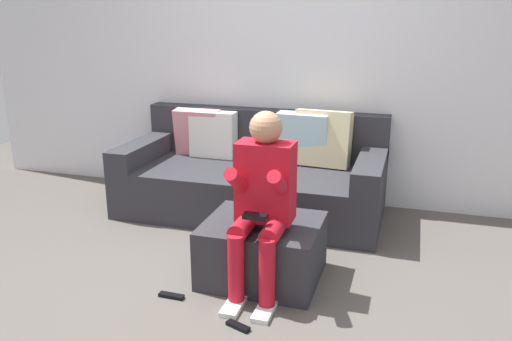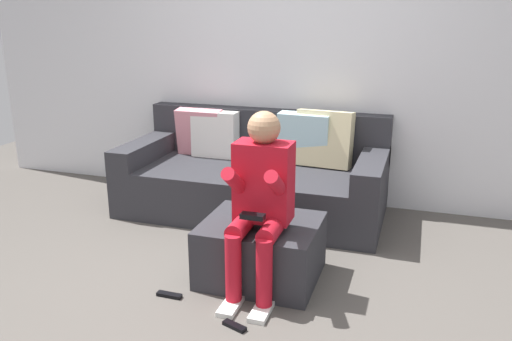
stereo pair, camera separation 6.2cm
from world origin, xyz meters
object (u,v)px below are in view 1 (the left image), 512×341
Objects in this scene: couch_sectional at (254,176)px; remote_near_ottoman at (238,326)px; remote_by_storage_bin at (171,296)px; ottoman at (263,250)px; person_seated at (262,194)px.

couch_sectional reaches higher than remote_near_ottoman.
remote_near_ottoman is 0.91× the size of remote_by_storage_bin.
couch_sectional is 3.00× the size of ottoman.
remote_near_ottoman is at bearing -86.69° from ottoman.
ottoman is at bearing -70.14° from couch_sectional.
remote_by_storage_bin is at bearing -91.58° from couch_sectional.
couch_sectional is at bearing 109.86° from ottoman.
person_seated reaches higher than remote_by_storage_bin.
couch_sectional is 1.58m from remote_by_storage_bin.
person_seated reaches higher than remote_near_ottoman.
remote_by_storage_bin is (-0.45, -0.41, -0.18)m from ottoman.
person_seated is at bearing 109.77° from remote_near_ottoman.
remote_near_ottoman is (0.03, -0.60, -0.18)m from ottoman.
remote_by_storage_bin is (-0.49, 0.18, 0.00)m from remote_near_ottoman.
person_seated reaches higher than couch_sectional.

